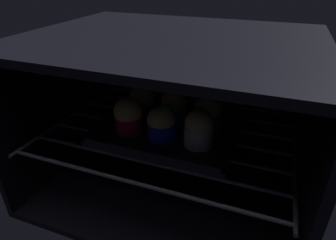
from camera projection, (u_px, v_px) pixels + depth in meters
oven_cavity at (177, 111)px, 69.05cm from camera, size 59.00×47.00×37.00cm
oven_rack at (170, 132)px, 67.19cm from camera, size 54.80×42.00×0.80cm
baking_tray at (168, 131)px, 65.32cm from camera, size 30.38×22.63×2.20cm
muffin_row0_col0 at (128, 116)px, 62.60cm from camera, size 6.28×6.28×7.96cm
muffin_row0_col1 at (163, 124)px, 60.01cm from camera, size 5.95×5.95×8.01cm
muffin_row0_col2 at (199, 128)px, 57.89cm from camera, size 5.95×5.95×8.04cm
muffin_row1_col0 at (143, 102)px, 69.12cm from camera, size 6.32×6.32×7.90cm
muffin_row1_col1 at (174, 106)px, 66.35cm from camera, size 6.08×6.08×8.52cm
muffin_row1_col2 at (207, 113)px, 64.23cm from camera, size 6.11×6.11×7.70cm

